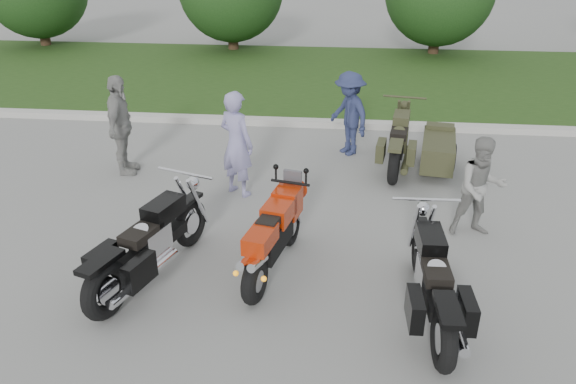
# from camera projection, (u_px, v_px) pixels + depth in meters

# --- Properties ---
(ground) EXTENTS (80.00, 80.00, 0.00)m
(ground) POSITION_uv_depth(u_px,v_px,m) (267.00, 270.00, 7.77)
(ground) COLOR gray
(ground) RESTS_ON ground
(curb) EXTENTS (60.00, 0.30, 0.15)m
(curb) POSITION_uv_depth(u_px,v_px,m) (301.00, 123.00, 13.10)
(curb) COLOR #B9B7AE
(curb) RESTS_ON ground
(grass_strip) EXTENTS (60.00, 8.00, 0.14)m
(grass_strip) POSITION_uv_depth(u_px,v_px,m) (312.00, 77.00, 16.80)
(grass_strip) COLOR #32521C
(grass_strip) RESTS_ON ground
(sportbike_red) EXTENTS (0.69, 2.07, 0.99)m
(sportbike_red) POSITION_uv_depth(u_px,v_px,m) (273.00, 235.00, 7.49)
(sportbike_red) COLOR black
(sportbike_red) RESTS_ON ground
(cruiser_left) EXTENTS (0.99, 2.49, 0.99)m
(cruiser_left) POSITION_uv_depth(u_px,v_px,m) (147.00, 248.00, 7.34)
(cruiser_left) COLOR black
(cruiser_left) RESTS_ON ground
(cruiser_right) EXTENTS (0.45, 2.51, 0.97)m
(cruiser_right) POSITION_uv_depth(u_px,v_px,m) (434.00, 285.00, 6.62)
(cruiser_right) COLOR black
(cruiser_right) RESTS_ON ground
(cruiser_sidecar) EXTENTS (1.43, 2.48, 0.96)m
(cruiser_sidecar) POSITION_uv_depth(u_px,v_px,m) (421.00, 148.00, 10.67)
(cruiser_sidecar) COLOR black
(cruiser_sidecar) RESTS_ON ground
(person_stripe) EXTENTS (0.81, 0.73, 1.85)m
(person_stripe) POSITION_uv_depth(u_px,v_px,m) (237.00, 144.00, 9.54)
(person_stripe) COLOR #928CBF
(person_stripe) RESTS_ON ground
(person_grey) EXTENTS (0.83, 0.68, 1.57)m
(person_grey) POSITION_uv_depth(u_px,v_px,m) (481.00, 188.00, 8.34)
(person_grey) COLOR gray
(person_grey) RESTS_ON ground
(person_denim) EXTENTS (1.15, 1.26, 1.70)m
(person_denim) POSITION_uv_depth(u_px,v_px,m) (349.00, 114.00, 11.24)
(person_denim) COLOR navy
(person_denim) RESTS_ON ground
(person_back) EXTENTS (0.56, 1.14, 1.88)m
(person_back) POSITION_uv_depth(u_px,v_px,m) (121.00, 126.00, 10.33)
(person_back) COLOR gray
(person_back) RESTS_ON ground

